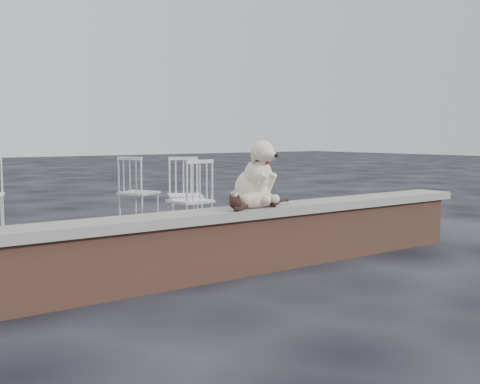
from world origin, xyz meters
TOP-DOWN VIEW (x-y plane):
  - ground at (0.00, 0.00)m, footprint 60.00×60.00m
  - brick_wall at (0.00, 0.00)m, footprint 6.00×0.30m
  - capstone at (0.00, 0.00)m, footprint 6.20×0.40m
  - dog at (0.47, 0.08)m, footprint 0.46×0.57m
  - cat at (0.39, -0.07)m, footprint 0.96×0.34m
  - chair_d at (1.11, 2.29)m, footprint 0.74×0.74m
  - chair_e at (0.81, 3.01)m, footprint 0.76×0.76m
  - chair_c at (0.84, 1.74)m, footprint 0.60×0.60m

SIDE VIEW (x-z plane):
  - ground at x=0.00m, z-range 0.00..0.00m
  - brick_wall at x=0.00m, z-range 0.00..0.50m
  - chair_d at x=1.11m, z-range 0.00..0.94m
  - chair_e at x=0.81m, z-range 0.00..0.94m
  - chair_c at x=0.84m, z-range 0.00..0.94m
  - capstone at x=0.00m, z-range 0.50..0.58m
  - cat at x=0.39m, z-range 0.58..0.74m
  - dog at x=0.47m, z-range 0.58..1.18m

